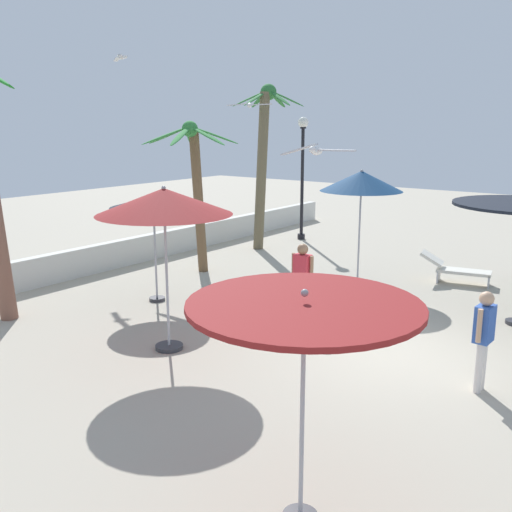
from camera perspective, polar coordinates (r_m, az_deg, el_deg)
name	(u,v)px	position (r m, az deg, el deg)	size (l,w,h in m)	color
ground_plane	(393,349)	(11.61, 13.39, -8.94)	(56.00, 56.00, 0.00)	#B2A893
boundary_wall	(85,261)	(17.30, -16.57, -0.50)	(25.20, 0.30, 0.81)	silver
patio_umbrella_1	(304,315)	(5.85, 4.78, -5.85)	(2.40, 2.40, 2.64)	#333338
patio_umbrella_3	(153,203)	(13.98, -10.11, 5.19)	(2.07, 2.07, 2.65)	#333338
patio_umbrella_4	(164,203)	(10.73, -9.07, 5.23)	(2.53, 2.53, 3.16)	#333338
patio_umbrella_5	(361,182)	(15.51, 10.37, 7.20)	(2.18, 2.18, 3.10)	#333338
palm_tree_0	(263,150)	(20.03, 0.75, 10.48)	(2.48, 2.35, 5.60)	brown
palm_tree_2	(195,176)	(16.54, -6.01, 7.89)	(2.67, 2.71, 4.35)	brown
lamp_post_1	(302,163)	(21.60, 4.62, 9.10)	(0.39, 0.39, 4.52)	black
lounge_chair_1	(455,269)	(16.64, 19.07, -1.21)	(0.93, 1.93, 0.83)	#B7B7BC
guest_0	(302,274)	(12.60, 4.60, -1.81)	(0.26, 0.56, 1.74)	#3F8C59
guest_1	(484,331)	(9.96, 21.58, -6.95)	(0.56, 0.26, 1.68)	silver
seagull_0	(317,150)	(9.11, 6.00, 10.33)	(0.38, 1.25, 0.20)	white
seagull_1	(249,105)	(15.75, -0.66, 14.71)	(0.82, 1.05, 0.14)	white
seagull_2	(121,57)	(19.72, -13.20, 18.58)	(0.58, 1.08, 0.18)	white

